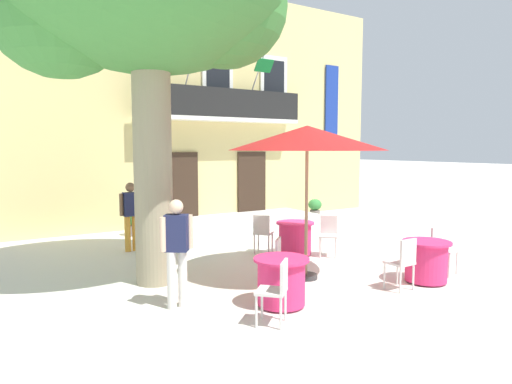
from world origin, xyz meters
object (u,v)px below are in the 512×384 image
cafe_table_near_tree (426,261)px  cafe_table_front (281,281)px  cafe_chair_front_1 (284,261)px  pedestrian_mid_plaza (177,247)px  cafe_chair_front_0 (277,287)px  cafe_umbrella (307,139)px  cafe_chair_middle_0 (263,231)px  cafe_chair_near_tree_1 (441,247)px  cafe_table_middle (295,238)px  cafe_chair_middle_1 (328,233)px  ground_planter_left (132,220)px  pedestrian_near_entrance (131,213)px  cafe_chair_near_tree_0 (403,260)px  ground_planter_right (315,207)px

cafe_table_near_tree → cafe_table_front: (-2.96, 0.40, 0.00)m
cafe_chair_front_1 → pedestrian_mid_plaza: size_ratio=0.54×
cafe_chair_front_0 → cafe_umbrella: size_ratio=0.31×
cafe_chair_middle_0 → cafe_chair_near_tree_1: bearing=-58.6°
cafe_chair_near_tree_1 → cafe_chair_front_0: (-4.18, -0.39, 0.00)m
cafe_table_middle → cafe_table_front: (-2.24, -2.58, 0.00)m
cafe_table_middle → cafe_umbrella: cafe_umbrella is taller
cafe_chair_middle_1 → pedestrian_mid_plaza: pedestrian_mid_plaza is taller
pedestrian_mid_plaza → cafe_table_near_tree: bearing=-15.4°
cafe_table_near_tree → ground_planter_left: (-3.16, 7.21, 0.04)m
ground_planter_left → cafe_chair_front_1: bearing=-83.8°
cafe_chair_near_tree_1 → pedestrian_near_entrance: (-4.48, 5.16, 0.39)m
cafe_table_front → pedestrian_mid_plaza: bearing=149.8°
cafe_chair_near_tree_0 → cafe_umbrella: bearing=123.5°
cafe_table_front → ground_planter_right: bearing=46.8°
cafe_table_front → cafe_umbrella: 2.73m
cafe_chair_middle_0 → cafe_table_front: 3.52m
cafe_chair_near_tree_0 → pedestrian_near_entrance: size_ratio=0.56×
cafe_chair_near_tree_1 → ground_planter_left: size_ratio=1.17×
cafe_table_middle → cafe_table_near_tree: bearing=-76.3°
cafe_umbrella → ground_planter_left: bearing=104.0°
cafe_umbrella → ground_planter_left: size_ratio=3.72×
cafe_chair_middle_0 → cafe_table_near_tree: bearing=-69.9°
cafe_table_near_tree → cafe_chair_front_1: bearing=158.5°
cafe_table_near_tree → pedestrian_near_entrance: (-3.75, 5.37, 0.53)m
cafe_table_near_tree → cafe_chair_front_0: cafe_chair_front_0 is taller
pedestrian_near_entrance → pedestrian_mid_plaza: bearing=-98.1°
cafe_chair_middle_0 → ground_planter_left: 4.17m
cafe_chair_near_tree_0 → pedestrian_near_entrance: 6.25m
ground_planter_right → pedestrian_mid_plaza: bearing=-142.6°
cafe_chair_front_1 → pedestrian_mid_plaza: (-1.86, 0.22, 0.42)m
ground_planter_right → pedestrian_near_entrance: 7.15m
cafe_table_middle → cafe_chair_front_0: size_ratio=0.95×
cafe_chair_front_0 → ground_planter_right: bearing=47.0°
cafe_table_near_tree → ground_planter_right: size_ratio=1.30×
cafe_chair_front_0 → cafe_umbrella: 3.12m
ground_planter_left → cafe_table_front: bearing=-88.3°
cafe_chair_front_1 → pedestrian_near_entrance: (-1.27, 4.39, 0.39)m
cafe_table_front → cafe_chair_near_tree_1: bearing=-2.8°
cafe_chair_middle_0 → ground_planter_right: size_ratio=1.37×
cafe_chair_front_0 → cafe_chair_near_tree_1: bearing=5.3°
ground_planter_right → pedestrian_mid_plaza: 9.51m
cafe_chair_near_tree_0 → ground_planter_right: cafe_chair_near_tree_0 is taller
pedestrian_mid_plaza → cafe_chair_near_tree_0: bearing=-19.7°
cafe_chair_near_tree_0 → pedestrian_mid_plaza: size_ratio=0.54×
cafe_table_front → ground_planter_right: cafe_table_front is taller
cafe_chair_middle_0 → ground_planter_left: (-1.88, 3.72, -0.09)m
cafe_chair_near_tree_1 → pedestrian_mid_plaza: 5.18m
cafe_chair_near_tree_0 → cafe_chair_middle_0: same height
cafe_table_near_tree → cafe_chair_near_tree_1: 0.77m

